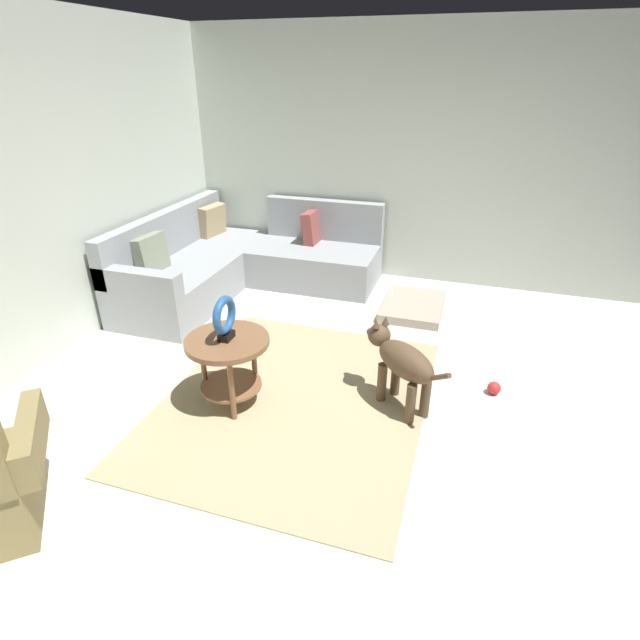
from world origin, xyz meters
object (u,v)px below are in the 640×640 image
object	(u,v)px
torus_sculpture	(225,317)
dog_toy_ball	(494,388)
sectional_couch	(241,263)
dog	(401,362)
side_table	(228,354)
dog_bed_mat	(413,306)

from	to	relation	value
torus_sculpture	dog_toy_ball	bearing A→B (deg)	-69.37
sectional_couch	dog	distance (m)	2.65
side_table	dog	world-z (taller)	dog
dog_toy_ball	torus_sculpture	bearing A→B (deg)	110.63
torus_sculpture	dog_bed_mat	size ratio (longest dim) A/B	0.41
sectional_couch	torus_sculpture	bearing A→B (deg)	-156.48
side_table	dog_toy_ball	distance (m)	2.03
dog_bed_mat	dog	bearing A→B (deg)	-175.60
dog_bed_mat	dog_toy_ball	distance (m)	1.52
side_table	dog_bed_mat	bearing A→B (deg)	-28.10
sectional_couch	dog_bed_mat	xyz separation A→B (m)	(-0.01, -1.93, -0.25)
sectional_couch	side_table	bearing A→B (deg)	-156.48
dog_bed_mat	dog_toy_ball	world-z (taller)	dog_toy_ball
dog	dog_toy_ball	xyz separation A→B (m)	(0.37, -0.68, -0.33)
torus_sculpture	dog	size ratio (longest dim) A/B	0.47
torus_sculpture	dog	bearing A→B (deg)	-74.30
sectional_couch	dog_bed_mat	world-z (taller)	sectional_couch
torus_sculpture	dog_bed_mat	distance (m)	2.35
side_table	dog	distance (m)	1.24
dog_bed_mat	dog_toy_ball	bearing A→B (deg)	-147.94
side_table	dog	bearing A→B (deg)	-74.30
sectional_couch	dog_toy_ball	size ratio (longest dim) A/B	22.42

